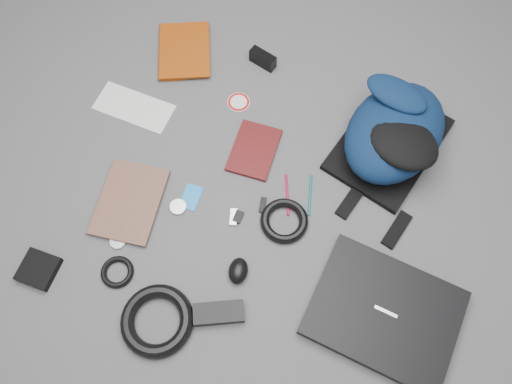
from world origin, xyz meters
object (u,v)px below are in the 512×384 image
(laptop, at_px, (384,313))
(power_brick, at_px, (219,313))
(textbook_red, at_px, (159,52))
(comic_book, at_px, (101,196))
(dvd_case, at_px, (254,150))
(compact_camera, at_px, (263,59))
(backpack, at_px, (395,132))
(mouse, at_px, (238,271))
(pouch, at_px, (39,269))

(laptop, bearing_deg, power_brick, -154.22)
(laptop, height_order, textbook_red, laptop)
(comic_book, relative_size, power_brick, 1.82)
(dvd_case, height_order, compact_camera, compact_camera)
(compact_camera, xyz_separation_m, power_brick, (0.11, -0.82, -0.01))
(backpack, xyz_separation_m, mouse, (-0.33, -0.51, -0.07))
(dvd_case, relative_size, mouse, 2.45)
(backpack, xyz_separation_m, comic_book, (-0.78, -0.40, -0.08))
(comic_book, bearing_deg, pouch, -110.09)
(comic_book, relative_size, dvd_case, 1.34)
(laptop, bearing_deg, mouse, -170.50)
(textbook_red, height_order, power_brick, power_brick)
(backpack, relative_size, laptop, 1.08)
(backpack, height_order, compact_camera, backpack)
(laptop, relative_size, textbook_red, 1.65)
(compact_camera, xyz_separation_m, pouch, (-0.40, -0.85, -0.01))
(comic_book, xyz_separation_m, mouse, (0.45, -0.11, 0.01))
(dvd_case, bearing_deg, laptop, -37.53)
(textbook_red, distance_m, compact_camera, 0.35)
(backpack, distance_m, comic_book, 0.88)
(textbook_red, relative_size, compact_camera, 2.55)
(laptop, height_order, pouch, laptop)
(backpack, bearing_deg, compact_camera, 176.57)
(backpack, xyz_separation_m, textbook_red, (-0.80, 0.13, -0.07))
(backpack, bearing_deg, laptop, -61.97)
(laptop, xyz_separation_m, comic_book, (-0.86, 0.11, -0.01))
(mouse, distance_m, power_brick, 0.12)
(textbook_red, relative_size, pouch, 2.38)
(dvd_case, bearing_deg, compact_camera, 102.53)
(comic_book, height_order, compact_camera, compact_camera)
(dvd_case, relative_size, power_brick, 1.35)
(comic_book, height_order, power_brick, power_brick)
(pouch, bearing_deg, mouse, 15.48)
(power_brick, bearing_deg, dvd_case, 74.49)
(backpack, xyz_separation_m, power_brick, (-0.34, -0.63, -0.07))
(textbook_red, relative_size, comic_book, 0.94)
(laptop, height_order, comic_book, laptop)
(backpack, relative_size, compact_camera, 4.57)
(mouse, relative_size, power_brick, 0.55)
(compact_camera, relative_size, mouse, 1.21)
(compact_camera, distance_m, power_brick, 0.83)
(textbook_red, relative_size, dvd_case, 1.26)
(compact_camera, bearing_deg, dvd_case, -59.02)
(backpack, bearing_deg, mouse, -103.37)
(laptop, bearing_deg, textbook_red, 153.52)
(mouse, xyz_separation_m, power_brick, (-0.02, -0.12, -0.00))
(power_brick, bearing_deg, compact_camera, 76.77)
(backpack, relative_size, comic_book, 1.68)
(power_brick, bearing_deg, comic_book, 131.54)
(textbook_red, bearing_deg, pouch, -113.63)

